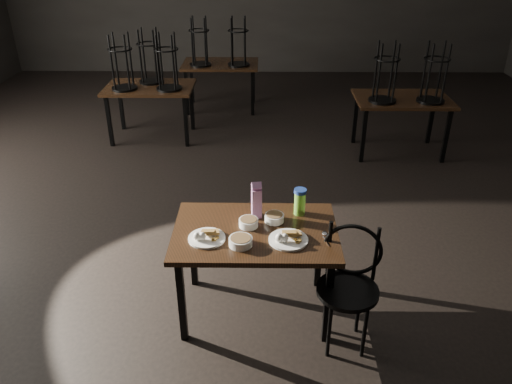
{
  "coord_description": "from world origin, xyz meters",
  "views": [
    {
      "loc": [
        0.03,
        -4.27,
        2.73
      ],
      "look_at": [
        -0.02,
        -0.81,
        0.85
      ],
      "focal_mm": 35.0,
      "sensor_mm": 36.0,
      "label": 1
    }
  ],
  "objects_px": {
    "juice_carton": "(257,201)",
    "water_bottle": "(300,201)",
    "main_table": "(255,239)",
    "bentwood_chair": "(349,278)"
  },
  "relations": [
    {
      "from": "bentwood_chair",
      "to": "main_table",
      "type": "bearing_deg",
      "value": 170.13
    },
    {
      "from": "juice_carton",
      "to": "bentwood_chair",
      "type": "relative_size",
      "value": 0.32
    },
    {
      "from": "main_table",
      "to": "bentwood_chair",
      "type": "relative_size",
      "value": 1.31
    },
    {
      "from": "main_table",
      "to": "bentwood_chair",
      "type": "distance_m",
      "value": 0.73
    },
    {
      "from": "water_bottle",
      "to": "bentwood_chair",
      "type": "relative_size",
      "value": 0.23
    },
    {
      "from": "main_table",
      "to": "bentwood_chair",
      "type": "bearing_deg",
      "value": -23.24
    },
    {
      "from": "juice_carton",
      "to": "water_bottle",
      "type": "relative_size",
      "value": 1.39
    },
    {
      "from": "bentwood_chair",
      "to": "juice_carton",
      "type": "bearing_deg",
      "value": 157.15
    },
    {
      "from": "main_table",
      "to": "juice_carton",
      "type": "relative_size",
      "value": 4.09
    },
    {
      "from": "main_table",
      "to": "juice_carton",
      "type": "distance_m",
      "value": 0.29
    }
  ]
}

